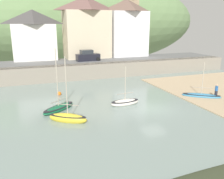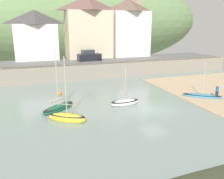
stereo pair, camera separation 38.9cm
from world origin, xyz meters
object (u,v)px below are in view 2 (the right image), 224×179
at_px(sailboat_white_hull, 67,118).
at_px(parked_car_near_slipway, 89,56).
at_px(motorboat_with_cabin, 202,96).
at_px(waterfront_building_left, 36,35).
at_px(waterfront_building_centre, 88,27).
at_px(mooring_buoy, 60,93).
at_px(waterfront_building_right, 128,28).
at_px(church_with_spire, 132,14).
at_px(person_near_water, 217,91).
at_px(rowboat_small_beached, 58,108).
at_px(fishing_boat_green, 125,102).

distance_m(sailboat_white_hull, parked_car_near_slipway, 22.29).
bearing_deg(motorboat_with_cabin, waterfront_building_left, 164.32).
bearing_deg(sailboat_white_hull, waterfront_building_centre, 105.98).
xyz_separation_m(sailboat_white_hull, mooring_buoy, (0.49, 9.02, -0.17)).
bearing_deg(waterfront_building_right, mooring_buoy, -135.00).
distance_m(church_with_spire, parked_car_near_slipway, 16.58).
height_order(waterfront_building_centre, mooring_buoy, waterfront_building_centre).
xyz_separation_m(sailboat_white_hull, parked_car_near_slipway, (7.40, 20.83, 2.87)).
height_order(waterfront_building_right, mooring_buoy, waterfront_building_right).
relative_size(church_with_spire, person_near_water, 10.17).
height_order(waterfront_building_centre, person_near_water, waterfront_building_centre).
relative_size(waterfront_building_left, waterfront_building_right, 0.79).
bearing_deg(waterfront_building_centre, church_with_spire, 20.08).
bearing_deg(rowboat_small_beached, waterfront_building_centre, 28.96).
height_order(church_with_spire, parked_car_near_slipway, church_with_spire).
height_order(motorboat_with_cabin, sailboat_white_hull, sailboat_white_hull).
bearing_deg(person_near_water, waterfront_building_right, 93.44).
relative_size(fishing_boat_green, parked_car_near_slipway, 1.06).
bearing_deg(rowboat_small_beached, motorboat_with_cabin, -44.16).
bearing_deg(mooring_buoy, motorboat_with_cabin, -23.60).
height_order(waterfront_building_right, motorboat_with_cabin, waterfront_building_right).
xyz_separation_m(fishing_boat_green, sailboat_white_hull, (-6.90, -2.68, 0.09)).
xyz_separation_m(fishing_boat_green, person_near_water, (11.36, -1.60, 0.74)).
distance_m(waterfront_building_right, motorboat_with_cabin, 24.70).
relative_size(rowboat_small_beached, person_near_water, 4.08).
height_order(rowboat_small_beached, parked_car_near_slipway, rowboat_small_beached).
bearing_deg(person_near_water, church_with_spire, 87.73).
relative_size(fishing_boat_green, sailboat_white_hull, 0.71).
bearing_deg(fishing_boat_green, sailboat_white_hull, -164.74).
bearing_deg(parked_car_near_slipway, rowboat_small_beached, -118.31).
relative_size(waterfront_building_left, church_with_spire, 0.53).
height_order(waterfront_building_centre, church_with_spire, church_with_spire).
distance_m(sailboat_white_hull, person_near_water, 18.31).
bearing_deg(mooring_buoy, person_near_water, -24.08).
bearing_deg(mooring_buoy, waterfront_building_left, 96.10).
xyz_separation_m(waterfront_building_centre, waterfront_building_right, (8.36, 0.00, -0.12)).
xyz_separation_m(waterfront_building_centre, fishing_boat_green, (-1.54, -22.65, -7.92)).
relative_size(waterfront_building_centre, parked_car_near_slipway, 2.69).
xyz_separation_m(motorboat_with_cabin, fishing_boat_green, (-9.89, 0.78, 0.03)).
relative_size(waterfront_building_left, fishing_boat_green, 1.97).
height_order(church_with_spire, motorboat_with_cabin, church_with_spire).
relative_size(rowboat_small_beached, mooring_buoy, 12.17).
xyz_separation_m(fishing_boat_green, parked_car_near_slipway, (0.50, 18.15, 2.95)).
distance_m(waterfront_building_right, person_near_water, 25.30).
bearing_deg(rowboat_small_beached, sailboat_white_hull, -123.09).
bearing_deg(parked_car_near_slipway, waterfront_building_left, 148.21).
distance_m(motorboat_with_cabin, person_near_water, 1.86).
height_order(waterfront_building_centre, rowboat_small_beached, waterfront_building_centre).
distance_m(church_with_spire, person_near_water, 29.96).
bearing_deg(fishing_boat_green, person_near_water, -13.96).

